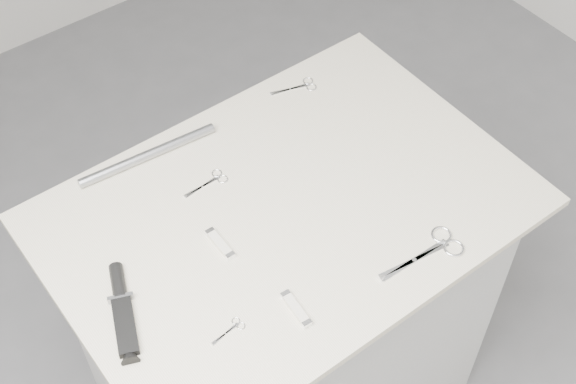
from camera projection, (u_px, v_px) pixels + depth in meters
plinth at (287, 321)px, 2.07m from camera, size 0.90×0.60×0.90m
display_board at (287, 210)px, 1.71m from camera, size 1.00×0.70×0.02m
large_shears at (436, 248)px, 1.63m from camera, size 0.19×0.08×0.01m
embroidery_scissors_a at (212, 181)px, 1.75m from camera, size 0.10×0.05×0.00m
embroidery_scissors_b at (301, 86)px, 1.94m from camera, size 0.11×0.06×0.00m
tiny_scissors at (231, 329)px, 1.51m from camera, size 0.07×0.03×0.00m
sheathed_knife at (122, 306)px, 1.54m from camera, size 0.11×0.20×0.03m
pocket_knife_a at (220, 244)px, 1.64m from camera, size 0.02×0.09×0.01m
pocket_knife_b at (296, 309)px, 1.54m from camera, size 0.03×0.09×0.01m
metal_rail at (148, 155)px, 1.79m from camera, size 0.33×0.05×0.02m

